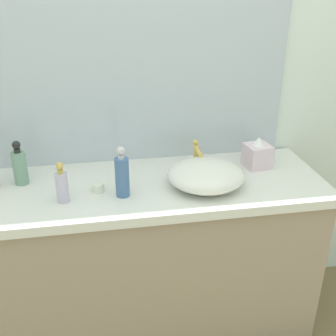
# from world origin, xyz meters

# --- Properties ---
(bathroom_wall_rear) EXTENTS (6.00, 0.06, 2.60)m
(bathroom_wall_rear) POSITION_xyz_m (0.00, 0.73, 1.30)
(bathroom_wall_rear) COLOR silver
(bathroom_wall_rear) RESTS_ON ground
(vanity_counter) EXTENTS (1.78, 0.57, 0.88)m
(vanity_counter) POSITION_xyz_m (-0.06, 0.40, 0.44)
(vanity_counter) COLOR gray
(vanity_counter) RESTS_ON ground
(wall_mirror_panel) EXTENTS (1.60, 0.01, 1.03)m
(wall_mirror_panel) POSITION_xyz_m (-0.06, 0.69, 1.39)
(wall_mirror_panel) COLOR #B2BCC6
(wall_mirror_panel) RESTS_ON vanity_counter
(sink_basin) EXTENTS (0.34, 0.33, 0.11)m
(sink_basin) POSITION_xyz_m (0.27, 0.34, 0.93)
(sink_basin) COLOR silver
(sink_basin) RESTS_ON vanity_counter
(faucet) EXTENTS (0.03, 0.13, 0.14)m
(faucet) POSITION_xyz_m (0.27, 0.52, 0.96)
(faucet) COLOR gold
(faucet) RESTS_ON vanity_counter
(soap_dispenser) EXTENTS (0.05, 0.05, 0.18)m
(soap_dispenser) POSITION_xyz_m (-0.36, 0.30, 0.95)
(soap_dispenser) COLOR silver
(soap_dispenser) RESTS_ON vanity_counter
(perfume_bottle) EXTENTS (0.06, 0.06, 0.21)m
(perfume_bottle) POSITION_xyz_m (-0.55, 0.50, 0.96)
(perfume_bottle) COLOR gray
(perfume_bottle) RESTS_ON vanity_counter
(spray_can) EXTENTS (0.06, 0.06, 0.23)m
(spray_can) POSITION_xyz_m (-0.11, 0.31, 0.97)
(spray_can) COLOR #446998
(spray_can) RESTS_ON vanity_counter
(tissue_box) EXTENTS (0.13, 0.13, 0.15)m
(tissue_box) POSITION_xyz_m (0.57, 0.50, 0.94)
(tissue_box) COLOR silver
(tissue_box) RESTS_ON vanity_counter
(candle_jar) EXTENTS (0.06, 0.06, 0.04)m
(candle_jar) POSITION_xyz_m (-0.21, 0.37, 0.90)
(candle_jar) COLOR silver
(candle_jar) RESTS_ON vanity_counter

